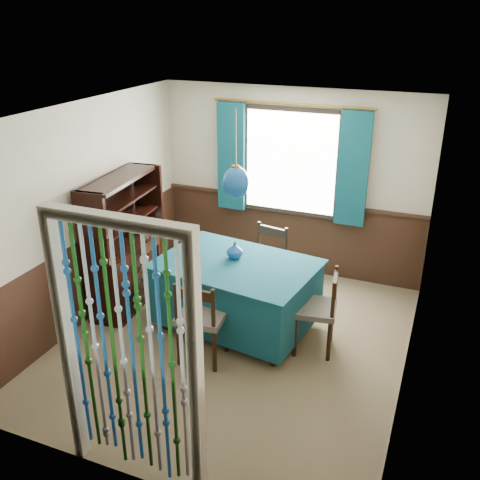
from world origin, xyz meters
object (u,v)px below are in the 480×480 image
at_px(chair_right, 318,309).
at_px(vase_table, 235,251).
at_px(dining_table, 236,291).
at_px(sideboard, 126,260).
at_px(bowl_shelf, 118,222).
at_px(chair_far, 265,262).
at_px(pendant_lamp, 236,182).
at_px(vase_sideboard, 142,227).
at_px(chair_left, 163,271).
at_px(chair_near, 201,318).

xyz_separation_m(chair_right, vase_table, (-1.02, 0.18, 0.42)).
xyz_separation_m(dining_table, vase_table, (-0.07, 0.12, 0.44)).
distance_m(sideboard, bowl_shelf, 0.60).
distance_m(chair_far, pendant_lamp, 1.48).
height_order(dining_table, bowl_shelf, bowl_shelf).
bearing_deg(chair_far, vase_table, 89.44).
relative_size(vase_table, vase_sideboard, 0.97).
xyz_separation_m(chair_left, chair_right, (1.98, -0.21, 0.03)).
relative_size(sideboard, vase_table, 9.31).
height_order(dining_table, chair_near, chair_near).
bearing_deg(vase_table, chair_left, 178.17).
relative_size(chair_left, vase_table, 4.92).
relative_size(chair_far, bowl_shelf, 4.24).
xyz_separation_m(chair_far, sideboard, (-1.55, -0.73, 0.07)).
height_order(pendant_lamp, bowl_shelf, pendant_lamp).
xyz_separation_m(chair_right, pendant_lamp, (-0.95, 0.07, 1.26)).
bearing_deg(vase_sideboard, chair_right, -10.26).
xyz_separation_m(vase_table, vase_sideboard, (-1.35, 0.25, -0.01)).
distance_m(chair_left, vase_table, 1.06).
xyz_separation_m(chair_near, chair_left, (-0.93, 0.85, -0.04)).
bearing_deg(dining_table, vase_table, 127.02).
distance_m(chair_right, pendant_lamp, 1.58).
xyz_separation_m(chair_far, vase_sideboard, (-1.49, -0.42, 0.40)).
distance_m(chair_near, sideboard, 1.58).
distance_m(dining_table, vase_sideboard, 1.53).
height_order(chair_left, pendant_lamp, pendant_lamp).
relative_size(chair_right, vase_sideboard, 5.14).
height_order(chair_near, chair_left, chair_near).
relative_size(dining_table, vase_table, 10.60).
height_order(chair_near, pendant_lamp, pendant_lamp).
distance_m(chair_near, bowl_shelf, 1.58).
relative_size(chair_near, chair_left, 1.10).
distance_m(chair_left, sideboard, 0.48).
height_order(vase_table, bowl_shelf, bowl_shelf).
bearing_deg(chair_near, pendant_lamp, 77.71).
distance_m(pendant_lamp, bowl_shelf, 1.55).
bearing_deg(bowl_shelf, chair_right, 1.41).
bearing_deg(vase_table, dining_table, -60.81).
bearing_deg(dining_table, pendant_lamp, -82.17).
distance_m(bowl_shelf, vase_sideboard, 0.54).
relative_size(dining_table, chair_far, 1.97).
relative_size(vase_table, bowl_shelf, 0.79).
xyz_separation_m(dining_table, bowl_shelf, (-1.42, -0.12, 0.66)).
xyz_separation_m(chair_near, sideboard, (-1.38, 0.76, 0.07)).
height_order(chair_left, bowl_shelf, bowl_shelf).
distance_m(chair_near, chair_left, 1.26).
xyz_separation_m(dining_table, sideboard, (-1.48, 0.05, 0.10)).
distance_m(vase_table, vase_sideboard, 1.38).
height_order(chair_near, chair_right, chair_near).
bearing_deg(chair_right, chair_near, 112.15).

